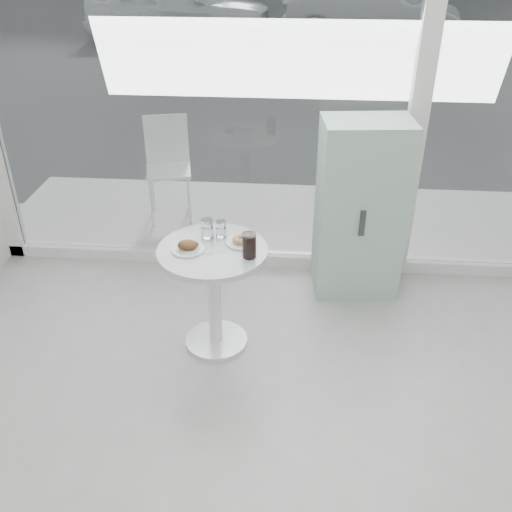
# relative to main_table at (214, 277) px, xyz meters

# --- Properties ---
(room_shell) EXTENTS (6.00, 6.00, 6.00)m
(room_shell) POSITION_rel_main_table_xyz_m (0.50, -2.46, 1.36)
(room_shell) COLOR white
(room_shell) RESTS_ON ground
(storefront) EXTENTS (5.00, 0.14, 3.00)m
(storefront) POSITION_rel_main_table_xyz_m (0.57, 1.10, 1.16)
(storefront) COLOR white
(storefront) RESTS_ON ground
(main_table) EXTENTS (0.72, 0.72, 0.77)m
(main_table) POSITION_rel_main_table_xyz_m (0.00, 0.00, 0.00)
(main_table) COLOR white
(main_table) RESTS_ON ground
(patio_deck) EXTENTS (5.60, 1.60, 0.05)m
(patio_deck) POSITION_rel_main_table_xyz_m (0.50, 1.90, -0.53)
(patio_deck) COLOR beige
(patio_deck) RESTS_ON ground
(street) EXTENTS (40.00, 24.00, 0.00)m
(street) POSITION_rel_main_table_xyz_m (0.50, 14.10, -0.55)
(street) COLOR #3B3B3B
(street) RESTS_ON ground
(mint_cabinet) EXTENTS (0.68, 0.49, 1.39)m
(mint_cabinet) POSITION_rel_main_table_xyz_m (1.01, 0.81, 0.14)
(mint_cabinet) COLOR #84A894
(mint_cabinet) RESTS_ON ground
(patio_chair) EXTENTS (0.49, 0.49, 0.96)m
(patio_chair) POSITION_rel_main_table_xyz_m (-0.72, 1.92, 0.05)
(patio_chair) COLOR white
(patio_chair) RESTS_ON patio_deck
(car_white) EXTENTS (4.41, 1.85, 1.49)m
(car_white) POSITION_rel_main_table_xyz_m (-2.44, 11.23, 0.19)
(car_white) COLOR white
(car_white) RESTS_ON street
(car_silver) EXTENTS (4.24, 2.17, 1.33)m
(car_silver) POSITION_rel_main_table_xyz_m (2.08, 11.38, 0.12)
(car_silver) COLOR #989A9F
(car_silver) RESTS_ON street
(plate_fritter) EXTENTS (0.22, 0.22, 0.07)m
(plate_fritter) POSITION_rel_main_table_xyz_m (-0.15, -0.03, 0.25)
(plate_fritter) COLOR silver
(plate_fritter) RESTS_ON main_table
(plate_donut) EXTENTS (0.19, 0.19, 0.05)m
(plate_donut) POSITION_rel_main_table_xyz_m (0.18, 0.08, 0.24)
(plate_donut) COLOR silver
(plate_donut) RESTS_ON main_table
(water_tumbler_a) EXTENTS (0.08, 0.08, 0.13)m
(water_tumbler_a) POSITION_rel_main_table_xyz_m (-0.05, 0.15, 0.28)
(water_tumbler_a) COLOR white
(water_tumbler_a) RESTS_ON main_table
(water_tumbler_b) EXTENTS (0.07, 0.07, 0.11)m
(water_tumbler_b) POSITION_rel_main_table_xyz_m (0.04, 0.17, 0.27)
(water_tumbler_b) COLOR white
(water_tumbler_b) RESTS_ON main_table
(cola_glass) EXTENTS (0.09, 0.09, 0.17)m
(cola_glass) POSITION_rel_main_table_xyz_m (0.25, -0.08, 0.30)
(cola_glass) COLOR white
(cola_glass) RESTS_ON main_table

